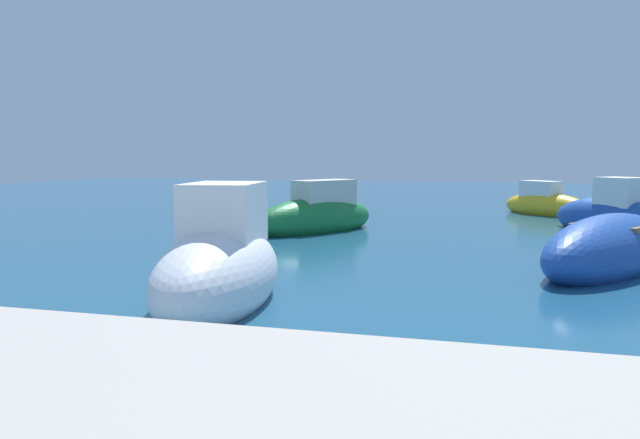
# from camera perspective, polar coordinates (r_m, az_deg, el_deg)

# --- Properties ---
(moored_boat_1) EXTENTS (3.11, 4.03, 1.59)m
(moored_boat_1) POSITION_cam_1_polar(r_m,az_deg,el_deg) (16.19, -0.29, 0.34)
(moored_boat_1) COLOR #197233
(moored_boat_1) RESTS_ON ground
(moored_boat_2) EXTENTS (3.15, 3.16, 1.33)m
(moored_boat_2) POSITION_cam_1_polar(r_m,az_deg,el_deg) (22.00, 20.05, 1.28)
(moored_boat_2) COLOR gold
(moored_boat_2) RESTS_ON ground
(moored_boat_4) EXTENTS (3.42, 4.63, 1.26)m
(moored_boat_4) POSITION_cam_1_polar(r_m,az_deg,el_deg) (11.88, 25.10, -2.54)
(moored_boat_4) COLOR #1E479E
(moored_boat_4) RESTS_ON ground
(moored_boat_7) EXTENTS (1.95, 3.74, 1.90)m
(moored_boat_7) POSITION_cam_1_polar(r_m,az_deg,el_deg) (8.51, -9.20, -4.39)
(moored_boat_7) COLOR white
(moored_boat_7) RESTS_ON ground
(moored_boat_8) EXTENTS (3.16, 3.12, 1.67)m
(moored_boat_8) POSITION_cam_1_polar(r_m,az_deg,el_deg) (17.96, 25.22, 0.33)
(moored_boat_8) COLOR #1E479E
(moored_boat_8) RESTS_ON ground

